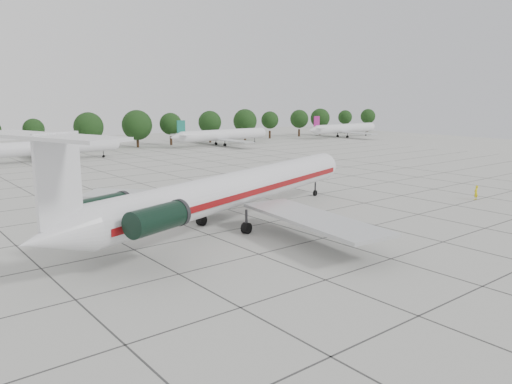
% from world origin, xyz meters
% --- Properties ---
extents(ground, '(260.00, 260.00, 0.00)m').
position_xyz_m(ground, '(0.00, 0.00, 0.00)').
color(ground, '#B1B1AA').
rests_on(ground, ground).
extents(apron_joints, '(170.00, 170.00, 0.02)m').
position_xyz_m(apron_joints, '(0.00, 15.00, 0.01)').
color(apron_joints, '#383838').
rests_on(apron_joints, ground).
extents(main_airliner, '(46.55, 35.55, 11.16)m').
position_xyz_m(main_airliner, '(-4.98, 1.01, 3.94)').
color(main_airliner, silver).
rests_on(main_airliner, ground).
extents(ground_crew, '(0.70, 0.47, 1.92)m').
position_xyz_m(ground_crew, '(29.42, -7.80, 0.96)').
color(ground_crew, yellow).
rests_on(ground_crew, ground).
extents(bg_airliner_c, '(28.24, 27.20, 7.40)m').
position_xyz_m(bg_airliner_c, '(-2.79, 68.45, 2.91)').
color(bg_airliner_c, silver).
rests_on(bg_airliner_c, ground).
extents(bg_airliner_d, '(28.24, 27.20, 7.40)m').
position_xyz_m(bg_airliner_d, '(45.79, 74.86, 2.91)').
color(bg_airliner_d, silver).
rests_on(bg_airliner_d, ground).
extents(bg_airliner_e, '(28.24, 27.20, 7.40)m').
position_xyz_m(bg_airliner_e, '(94.25, 72.89, 2.91)').
color(bg_airliner_e, silver).
rests_on(bg_airliner_e, ground).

